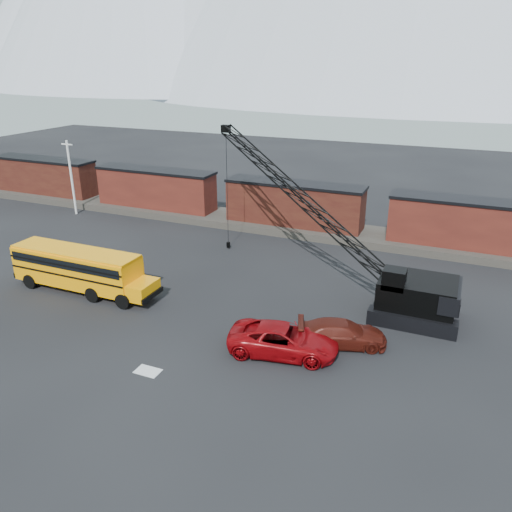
{
  "coord_description": "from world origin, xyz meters",
  "views": [
    {
      "loc": [
        15.06,
        -22.96,
        16.07
      ],
      "look_at": [
        2.21,
        7.21,
        3.0
      ],
      "focal_mm": 35.0,
      "sensor_mm": 36.0,
      "label": 1
    }
  ],
  "objects_px": {
    "maroon_suv": "(342,333)",
    "crawler_crane": "(301,198)",
    "school_bus": "(81,268)",
    "red_pickup": "(284,340)"
  },
  "relations": [
    {
      "from": "school_bus",
      "to": "crawler_crane",
      "type": "relative_size",
      "value": 0.57
    },
    {
      "from": "red_pickup",
      "to": "crawler_crane",
      "type": "relative_size",
      "value": 0.31
    },
    {
      "from": "school_bus",
      "to": "maroon_suv",
      "type": "relative_size",
      "value": 2.2
    },
    {
      "from": "maroon_suv",
      "to": "red_pickup",
      "type": "bearing_deg",
      "value": 108.97
    },
    {
      "from": "maroon_suv",
      "to": "crawler_crane",
      "type": "bearing_deg",
      "value": 14.32
    },
    {
      "from": "school_bus",
      "to": "red_pickup",
      "type": "height_order",
      "value": "school_bus"
    },
    {
      "from": "school_bus",
      "to": "maroon_suv",
      "type": "height_order",
      "value": "school_bus"
    },
    {
      "from": "red_pickup",
      "to": "maroon_suv",
      "type": "relative_size",
      "value": 1.2
    },
    {
      "from": "school_bus",
      "to": "crawler_crane",
      "type": "distance_m",
      "value": 16.98
    },
    {
      "from": "maroon_suv",
      "to": "crawler_crane",
      "type": "height_order",
      "value": "crawler_crane"
    }
  ]
}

